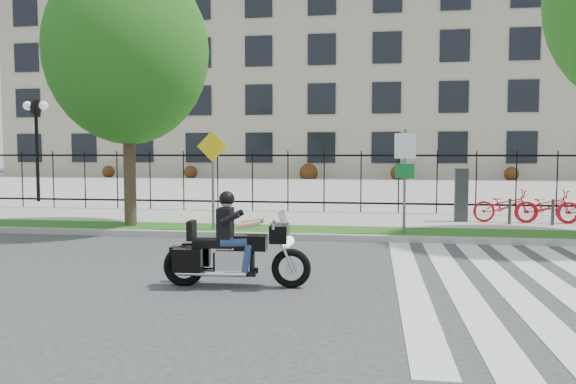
# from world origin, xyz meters

# --- Properties ---
(ground) EXTENTS (120.00, 120.00, 0.00)m
(ground) POSITION_xyz_m (0.00, 0.00, 0.00)
(ground) COLOR #313134
(ground) RESTS_ON ground
(curb) EXTENTS (60.00, 0.20, 0.15)m
(curb) POSITION_xyz_m (0.00, 4.10, 0.07)
(curb) COLOR #9B9992
(curb) RESTS_ON ground
(grass_verge) EXTENTS (60.00, 1.50, 0.15)m
(grass_verge) POSITION_xyz_m (0.00, 4.95, 0.07)
(grass_verge) COLOR #1B4C13
(grass_verge) RESTS_ON ground
(sidewalk) EXTENTS (60.00, 3.50, 0.15)m
(sidewalk) POSITION_xyz_m (0.00, 7.45, 0.07)
(sidewalk) COLOR #A8A69E
(sidewalk) RESTS_ON ground
(plaza) EXTENTS (80.00, 34.00, 0.10)m
(plaza) POSITION_xyz_m (0.00, 25.00, 0.05)
(plaza) COLOR #A8A69E
(plaza) RESTS_ON ground
(iron_fence) EXTENTS (30.00, 0.06, 2.00)m
(iron_fence) POSITION_xyz_m (0.00, 9.20, 1.15)
(iron_fence) COLOR black
(iron_fence) RESTS_ON sidewalk
(office_building) EXTENTS (60.00, 21.90, 20.15)m
(office_building) POSITION_xyz_m (0.00, 44.92, 9.97)
(office_building) COLOR #A49A84
(office_building) RESTS_ON ground
(lamp_post_left) EXTENTS (1.06, 0.70, 4.25)m
(lamp_post_left) POSITION_xyz_m (-12.00, 12.00, 3.21)
(lamp_post_left) COLOR black
(lamp_post_left) RESTS_ON ground
(street_tree_1) EXTENTS (4.24, 4.24, 7.03)m
(street_tree_1) POSITION_xyz_m (-4.80, 4.95, 4.73)
(street_tree_1) COLOR #3E2F22
(street_tree_1) RESTS_ON grass_verge
(sign_pole_regulatory) EXTENTS (0.50, 0.09, 2.50)m
(sign_pole_regulatory) POSITION_xyz_m (2.34, 4.58, 1.74)
(sign_pole_regulatory) COLOR #59595B
(sign_pole_regulatory) RESTS_ON grass_verge
(sign_pole_warning) EXTENTS (0.78, 0.09, 2.49)m
(sign_pole_warning) POSITION_xyz_m (-2.42, 4.58, 1.74)
(sign_pole_warning) COLOR #59595B
(sign_pole_warning) RESTS_ON grass_verge
(motorcycle_rider) EXTENTS (2.33, 0.70, 1.80)m
(motorcycle_rider) POSITION_xyz_m (-0.50, -0.71, 0.60)
(motorcycle_rider) COLOR black
(motorcycle_rider) RESTS_ON ground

